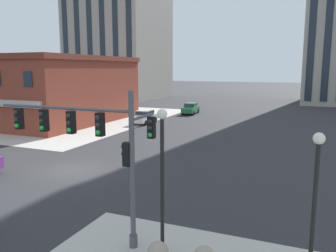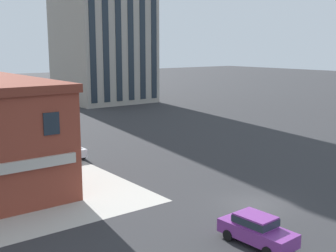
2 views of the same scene
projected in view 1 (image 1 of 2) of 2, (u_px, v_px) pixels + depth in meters
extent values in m
plane|color=#2D2D30|center=(71.00, 170.00, 23.40)|extent=(320.00, 320.00, 0.00)
cube|color=#B7B2A8|center=(46.00, 117.00, 49.20)|extent=(32.00, 32.00, 0.02)
cylinder|color=#4C4C51|center=(133.00, 241.00, 13.35)|extent=(0.32, 0.32, 0.50)
cylinder|color=#4C4C51|center=(132.00, 172.00, 12.89)|extent=(0.20, 0.20, 6.03)
cylinder|color=#4C4C51|center=(62.00, 108.00, 13.70)|extent=(6.20, 0.12, 0.12)
cylinder|color=#4C4C51|center=(143.00, 117.00, 13.39)|extent=(0.11, 1.80, 0.11)
cube|color=black|center=(100.00, 124.00, 13.13)|extent=(0.28, 0.28, 0.90)
sphere|color=#282828|center=(97.00, 118.00, 12.93)|extent=(0.18, 0.18, 0.18)
sphere|color=#282828|center=(98.00, 125.00, 12.98)|extent=(0.18, 0.18, 0.18)
sphere|color=green|center=(98.00, 132.00, 13.03)|extent=(0.18, 0.18, 0.18)
cube|color=black|center=(71.00, 122.00, 13.64)|extent=(0.28, 0.28, 0.90)
sphere|color=#282828|center=(68.00, 116.00, 13.45)|extent=(0.18, 0.18, 0.18)
sphere|color=#282828|center=(69.00, 123.00, 13.49)|extent=(0.18, 0.18, 0.18)
sphere|color=green|center=(69.00, 130.00, 13.54)|extent=(0.18, 0.18, 0.18)
cube|color=black|center=(44.00, 120.00, 14.15)|extent=(0.28, 0.28, 0.90)
sphere|color=#282828|center=(41.00, 114.00, 13.96)|extent=(0.18, 0.18, 0.18)
sphere|color=#282828|center=(41.00, 121.00, 14.00)|extent=(0.18, 0.18, 0.18)
sphere|color=green|center=(42.00, 128.00, 14.05)|extent=(0.18, 0.18, 0.18)
cube|color=black|center=(19.00, 119.00, 14.66)|extent=(0.28, 0.28, 0.90)
sphere|color=#282828|center=(16.00, 112.00, 14.47)|extent=(0.18, 0.18, 0.18)
sphere|color=#282828|center=(16.00, 119.00, 14.52)|extent=(0.18, 0.18, 0.18)
sphere|color=green|center=(17.00, 126.00, 14.56)|extent=(0.18, 0.18, 0.18)
cube|color=black|center=(127.00, 154.00, 12.86)|extent=(0.28, 0.28, 0.90)
sphere|color=#282828|center=(123.00, 147.00, 12.88)|extent=(0.18, 0.18, 0.18)
sphere|color=#282828|center=(123.00, 154.00, 12.92)|extent=(0.18, 0.18, 0.18)
sphere|color=green|center=(124.00, 161.00, 12.97)|extent=(0.18, 0.18, 0.18)
cube|color=black|center=(151.00, 128.00, 14.21)|extent=(0.28, 0.28, 0.90)
sphere|color=#282828|center=(150.00, 121.00, 14.02)|extent=(0.18, 0.18, 0.18)
sphere|color=#282828|center=(150.00, 128.00, 14.07)|extent=(0.18, 0.18, 0.18)
sphere|color=green|center=(150.00, 135.00, 14.11)|extent=(0.18, 0.18, 0.18)
sphere|color=gray|center=(158.00, 252.00, 12.27)|extent=(0.77, 0.77, 0.77)
cylinder|color=black|center=(162.00, 189.00, 12.40)|extent=(0.14, 0.14, 5.08)
sphere|color=white|center=(162.00, 114.00, 11.95)|extent=(0.36, 0.36, 0.36)
cylinder|color=black|center=(313.00, 217.00, 10.64)|extent=(0.14, 0.14, 4.59)
sphere|color=white|center=(319.00, 138.00, 10.24)|extent=(0.36, 0.36, 0.36)
cube|color=#1E6B3D|center=(191.00, 109.00, 52.27)|extent=(2.02, 4.50, 0.76)
cube|color=#1E6B3D|center=(191.00, 105.00, 52.30)|extent=(1.62, 2.20, 0.60)
cube|color=#232D38|center=(191.00, 105.00, 52.30)|extent=(1.66, 2.29, 0.40)
cylinder|color=black|center=(194.00, 113.00, 50.80)|extent=(0.26, 0.65, 0.64)
cylinder|color=black|center=(183.00, 113.00, 51.34)|extent=(0.26, 0.65, 0.64)
cylinder|color=black|center=(198.00, 111.00, 53.34)|extent=(0.26, 0.65, 0.64)
cylinder|color=black|center=(188.00, 111.00, 53.88)|extent=(0.26, 0.65, 0.64)
cube|color=silver|center=(145.00, 118.00, 43.22)|extent=(1.81, 4.42, 0.76)
cube|color=silver|center=(145.00, 112.00, 43.24)|extent=(1.52, 2.13, 0.60)
cube|color=#232D38|center=(145.00, 112.00, 43.24)|extent=(1.56, 2.22, 0.40)
cylinder|color=black|center=(146.00, 123.00, 41.72)|extent=(0.23, 0.64, 0.64)
cylinder|color=black|center=(133.00, 122.00, 42.37)|extent=(0.23, 0.64, 0.64)
cylinder|color=black|center=(155.00, 120.00, 44.19)|extent=(0.23, 0.64, 0.64)
cylinder|color=black|center=(144.00, 119.00, 44.84)|extent=(0.23, 0.64, 0.64)
cube|color=brown|center=(35.00, 91.00, 46.19)|extent=(20.86, 19.25, 7.73)
cube|color=brown|center=(33.00, 59.00, 45.50)|extent=(21.28, 19.63, 0.60)
cube|color=#1E2833|center=(28.00, 79.00, 33.90)|extent=(1.10, 0.08, 1.50)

